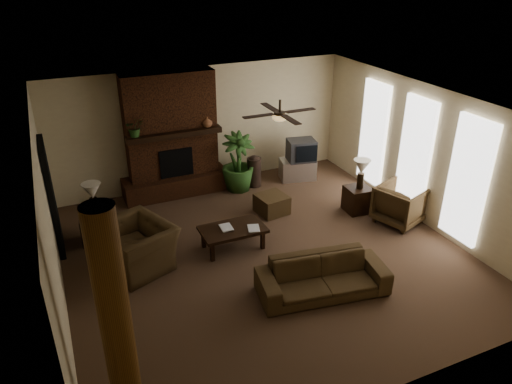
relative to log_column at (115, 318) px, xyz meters
name	(u,v)px	position (x,y,z in m)	size (l,w,h in m)	color
room_shell	(265,186)	(2.95, 2.40, 0.00)	(7.00, 7.00, 7.00)	brown
fireplace	(173,145)	(2.15, 5.62, -0.24)	(2.40, 0.70, 2.80)	#4D2714
windows	(415,155)	(6.40, 2.60, -0.05)	(0.08, 3.65, 2.35)	white
log_column	(115,318)	(0.00, 0.00, 0.00)	(0.36, 0.36, 2.80)	brown
doorway	(52,197)	(-0.49, 4.20, -0.35)	(0.10, 1.00, 2.10)	black
ceiling_fan	(280,115)	(3.35, 2.70, 1.13)	(1.35, 1.35, 0.37)	#2E2114
sofa	(323,271)	(3.33, 0.99, -0.99)	(2.11, 0.62, 0.82)	#4B3820
armchair_left	(136,239)	(0.73, 2.98, -0.85)	(1.25, 0.81, 1.09)	#4B3820
armchair_right	(400,203)	(6.00, 2.37, -0.95)	(0.87, 0.81, 0.89)	#4B3820
coffee_table	(233,231)	(2.49, 2.83, -1.03)	(1.20, 0.70, 0.43)	black
ottoman	(272,204)	(3.76, 3.80, -1.20)	(0.60, 0.60, 0.40)	#4B3820
tv_stand	(298,169)	(5.11, 5.14, -1.15)	(0.85, 0.50, 0.50)	silver
tv	(301,150)	(5.16, 5.07, -0.64)	(0.74, 0.64, 0.52)	#323235
floor_vase	(254,169)	(3.96, 5.19, -0.97)	(0.34, 0.34, 0.77)	#32231C
floor_plant	(238,174)	(3.54, 5.16, -1.02)	(0.77, 1.37, 0.77)	#2D5321
side_table_left	(95,228)	(0.15, 4.16, -1.12)	(0.50, 0.50, 0.55)	black
lamp_left	(92,193)	(0.21, 4.18, -0.40)	(0.39, 0.39, 0.65)	#2E2114
side_table_right	(357,199)	(5.48, 3.12, -1.12)	(0.50, 0.50, 0.55)	black
lamp_right	(362,169)	(5.48, 3.09, -0.40)	(0.43, 0.43, 0.65)	#2E2114
mantel_plant	(135,129)	(1.33, 5.40, 0.32)	(0.38, 0.42, 0.33)	#2D5321
mantel_vase	(207,122)	(2.92, 5.39, 0.27)	(0.22, 0.23, 0.22)	#945C3B
book_a	(220,222)	(2.27, 2.88, -0.83)	(0.22, 0.03, 0.29)	#999999
book_b	(248,222)	(2.73, 2.67, -0.82)	(0.21, 0.02, 0.29)	#999999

